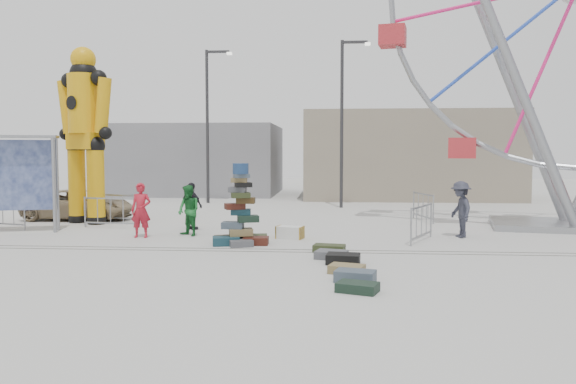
# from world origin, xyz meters

# --- Properties ---
(ground) EXTENTS (90.00, 90.00, 0.00)m
(ground) POSITION_xyz_m (0.00, 0.00, 0.00)
(ground) COLOR #9E9E99
(ground) RESTS_ON ground
(track_line_near) EXTENTS (40.00, 0.04, 0.01)m
(track_line_near) POSITION_xyz_m (0.00, 0.60, 0.00)
(track_line_near) COLOR #47443F
(track_line_near) RESTS_ON ground
(track_line_far) EXTENTS (40.00, 0.04, 0.01)m
(track_line_far) POSITION_xyz_m (0.00, 1.00, 0.00)
(track_line_far) COLOR #47443F
(track_line_far) RESTS_ON ground
(building_right) EXTENTS (12.00, 8.00, 5.00)m
(building_right) POSITION_xyz_m (7.00, 20.00, 2.50)
(building_right) COLOR gray
(building_right) RESTS_ON ground
(building_left) EXTENTS (10.00, 8.00, 4.40)m
(building_left) POSITION_xyz_m (-6.00, 22.00, 2.20)
(building_left) COLOR gray
(building_left) RESTS_ON ground
(lamp_post_right) EXTENTS (1.41, 0.25, 8.00)m
(lamp_post_right) POSITION_xyz_m (3.09, 13.00, 4.48)
(lamp_post_right) COLOR #2D2D30
(lamp_post_right) RESTS_ON ground
(lamp_post_left) EXTENTS (1.41, 0.25, 8.00)m
(lamp_post_left) POSITION_xyz_m (-3.91, 15.00, 4.48)
(lamp_post_left) COLOR #2D2D30
(lamp_post_left) RESTS_ON ground
(suitcase_tower) EXTENTS (1.69, 1.49, 2.35)m
(suitcase_tower) POSITION_xyz_m (-0.10, 1.85, 0.66)
(suitcase_tower) COLOR #173A47
(suitcase_tower) RESTS_ON ground
(crash_test_dummy) EXTENTS (2.63, 1.52, 6.77)m
(crash_test_dummy) POSITION_xyz_m (-6.67, 6.18, 3.57)
(crash_test_dummy) COLOR black
(crash_test_dummy) RESTS_ON ground
(steamer_trunk) EXTENTS (0.90, 0.66, 0.38)m
(steamer_trunk) POSITION_xyz_m (1.26, 3.00, 0.19)
(steamer_trunk) COLOR silver
(steamer_trunk) RESTS_ON ground
(row_case_0) EXTENTS (0.90, 0.63, 0.20)m
(row_case_0) POSITION_xyz_m (2.48, 0.72, 0.10)
(row_case_0) COLOR #2F391C
(row_case_0) RESTS_ON ground
(row_case_1) EXTENTS (0.89, 0.77, 0.20)m
(row_case_1) POSITION_xyz_m (2.54, -0.23, 0.10)
(row_case_1) COLOR #53545A
(row_case_1) RESTS_ON ground
(row_case_2) EXTENTS (0.85, 0.64, 0.25)m
(row_case_2) POSITION_xyz_m (2.82, -0.89, 0.12)
(row_case_2) COLOR black
(row_case_2) RESTS_ON ground
(row_case_3) EXTENTS (0.87, 0.70, 0.19)m
(row_case_3) POSITION_xyz_m (2.88, -1.92, 0.09)
(row_case_3) COLOR olive
(row_case_3) RESTS_ON ground
(row_case_4) EXTENTS (0.91, 0.68, 0.24)m
(row_case_4) POSITION_xyz_m (3.03, -2.75, 0.12)
(row_case_4) COLOR #42505F
(row_case_4) RESTS_ON ground
(row_case_5) EXTENTS (0.89, 0.72, 0.19)m
(row_case_5) POSITION_xyz_m (3.04, -3.59, 0.09)
(row_case_5) COLOR black
(row_case_5) RESTS_ON ground
(barricade_dummy_a) EXTENTS (1.95, 0.66, 1.10)m
(barricade_dummy_a) POSITION_xyz_m (-8.93, 4.44, 0.55)
(barricade_dummy_a) COLOR gray
(barricade_dummy_a) RESTS_ON ground
(barricade_dummy_b) EXTENTS (1.96, 0.61, 1.10)m
(barricade_dummy_b) POSITION_xyz_m (-5.83, 6.47, 0.55)
(barricade_dummy_b) COLOR gray
(barricade_dummy_b) RESTS_ON ground
(barricade_dummy_c) EXTENTS (1.99, 0.38, 1.10)m
(barricade_dummy_c) POSITION_xyz_m (-5.24, 4.90, 0.55)
(barricade_dummy_c) COLOR gray
(barricade_dummy_c) RESTS_ON ground
(barricade_wheel_front) EXTENTS (0.96, 1.85, 1.10)m
(barricade_wheel_front) POSITION_xyz_m (5.23, 2.76, 0.55)
(barricade_wheel_front) COLOR gray
(barricade_wheel_front) RESTS_ON ground
(barricade_wheel_back) EXTENTS (0.54, 1.97, 1.10)m
(barricade_wheel_back) POSITION_xyz_m (6.09, 7.90, 0.55)
(barricade_wheel_back) COLOR gray
(barricade_wheel_back) RESTS_ON ground
(pedestrian_red) EXTENTS (0.64, 0.44, 1.72)m
(pedestrian_red) POSITION_xyz_m (-3.41, 2.85, 0.86)
(pedestrian_red) COLOR #A91827
(pedestrian_red) RESTS_ON ground
(pedestrian_green) EXTENTS (1.00, 0.97, 1.63)m
(pedestrian_green) POSITION_xyz_m (-2.01, 3.30, 0.81)
(pedestrian_green) COLOR #196428
(pedestrian_green) RESTS_ON ground
(pedestrian_black) EXTENTS (1.02, 0.83, 1.63)m
(pedestrian_black) POSITION_xyz_m (-2.28, 4.73, 0.82)
(pedestrian_black) COLOR black
(pedestrian_black) RESTS_ON ground
(pedestrian_grey) EXTENTS (0.84, 1.24, 1.77)m
(pedestrian_grey) POSITION_xyz_m (6.58, 3.68, 0.89)
(pedestrian_grey) COLOR #292B37
(pedestrian_grey) RESTS_ON ground
(parked_suv) EXTENTS (4.38, 2.14, 1.20)m
(parked_suv) POSITION_xyz_m (-7.48, 7.25, 0.60)
(parked_suv) COLOR #907D5C
(parked_suv) RESTS_ON ground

